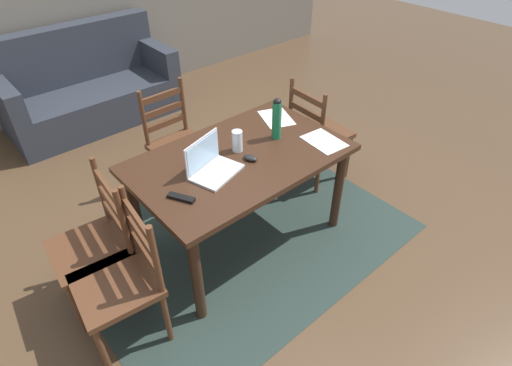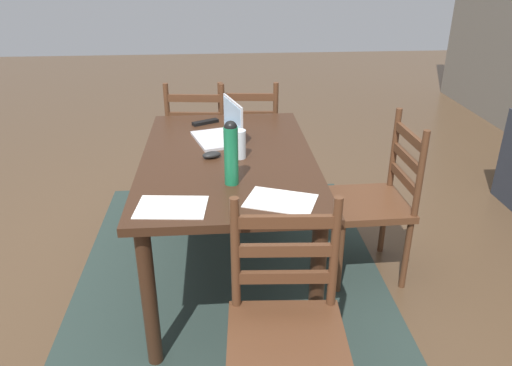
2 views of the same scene
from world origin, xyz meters
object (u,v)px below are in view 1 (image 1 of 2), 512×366
(chair_right_far, at_px, (317,133))
(couch, at_px, (89,90))
(drinking_glass, at_px, (237,141))
(tv_remote, at_px, (181,198))
(computer_mouse, at_px, (250,158))
(dining_table, at_px, (240,168))
(laptop, at_px, (210,164))
(chair_far_head, at_px, (178,145))
(water_bottle, at_px, (277,118))
(chair_left_far, at_px, (95,245))
(chair_left_near, at_px, (123,281))

(chair_right_far, bearing_deg, couch, 114.00)
(drinking_glass, xyz_separation_m, tv_remote, (-0.58, -0.19, -0.07))
(computer_mouse, distance_m, tv_remote, 0.57)
(dining_table, xyz_separation_m, laptop, (-0.25, -0.02, 0.16))
(chair_far_head, relative_size, water_bottle, 3.10)
(dining_table, relative_size, drinking_glass, 9.65)
(chair_far_head, height_order, water_bottle, water_bottle)
(couch, bearing_deg, tv_remote, -100.45)
(chair_left_far, bearing_deg, chair_right_far, 0.18)
(dining_table, relative_size, chair_left_near, 1.54)
(chair_left_near, relative_size, computer_mouse, 9.50)
(chair_right_far, height_order, laptop, laptop)
(drinking_glass, bearing_deg, water_bottle, -9.03)
(dining_table, height_order, chair_far_head, chair_far_head)
(chair_right_far, relative_size, chair_left_near, 1.00)
(drinking_glass, bearing_deg, couch, 91.77)
(chair_left_far, height_order, laptop, laptop)
(dining_table, distance_m, drinking_glass, 0.19)
(chair_right_far, relative_size, chair_far_head, 1.00)
(tv_remote, bearing_deg, dining_table, -15.22)
(chair_far_head, height_order, couch, couch)
(chair_right_far, bearing_deg, tv_remote, -168.76)
(couch, distance_m, laptop, 2.65)
(dining_table, bearing_deg, chair_left_near, -169.61)
(chair_far_head, height_order, tv_remote, chair_far_head)
(laptop, distance_m, drinking_glass, 0.29)
(laptop, bearing_deg, chair_left_far, 165.65)
(chair_right_far, xyz_separation_m, drinking_glass, (-0.99, -0.13, 0.38))
(chair_left_near, distance_m, drinking_glass, 1.15)
(chair_left_far, relative_size, water_bottle, 3.10)
(chair_left_near, distance_m, computer_mouse, 1.10)
(chair_right_far, relative_size, couch, 0.53)
(chair_left_far, relative_size, chair_left_near, 1.00)
(chair_left_far, bearing_deg, dining_table, -9.92)
(chair_far_head, bearing_deg, dining_table, -89.93)
(tv_remote, bearing_deg, couch, 51.29)
(chair_left_far, xyz_separation_m, computer_mouse, (1.04, -0.26, 0.32))
(chair_left_far, bearing_deg, water_bottle, -7.04)
(chair_left_near, relative_size, laptop, 2.57)
(drinking_glass, bearing_deg, chair_far_head, 92.32)
(dining_table, bearing_deg, water_bottle, 1.58)
(chair_right_far, distance_m, tv_remote, 1.63)
(computer_mouse, bearing_deg, dining_table, 84.04)
(chair_far_head, xyz_separation_m, computer_mouse, (0.02, -0.91, 0.32))
(chair_left_near, distance_m, laptop, 0.87)
(chair_left_far, distance_m, chair_left_near, 0.37)
(chair_left_near, distance_m, tv_remote, 0.57)
(chair_right_far, height_order, drinking_glass, chair_right_far)
(laptop, distance_m, computer_mouse, 0.29)
(chair_left_near, bearing_deg, computer_mouse, 5.56)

